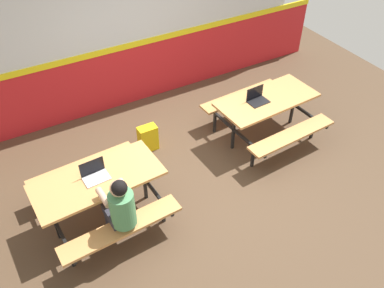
# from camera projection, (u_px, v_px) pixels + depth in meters

# --- Properties ---
(ground_plane) EXTENTS (10.00, 10.00, 0.02)m
(ground_plane) POSITION_uv_depth(u_px,v_px,m) (192.00, 171.00, 6.29)
(ground_plane) COLOR #4C3826
(accent_backdrop) EXTENTS (8.00, 0.14, 2.60)m
(accent_backdrop) POSITION_uv_depth(u_px,v_px,m) (128.00, 39.00, 6.94)
(accent_backdrop) COLOR red
(accent_backdrop) RESTS_ON ground
(picnic_table_left) EXTENTS (1.68, 1.63, 0.74)m
(picnic_table_left) POSITION_uv_depth(u_px,v_px,m) (99.00, 188.00, 5.23)
(picnic_table_left) COLOR tan
(picnic_table_left) RESTS_ON ground
(picnic_table_right) EXTENTS (1.68, 1.63, 0.74)m
(picnic_table_right) POSITION_uv_depth(u_px,v_px,m) (266.00, 107.00, 6.58)
(picnic_table_right) COLOR tan
(picnic_table_right) RESTS_ON ground
(student_nearer) EXTENTS (0.38, 0.53, 1.21)m
(student_nearer) POSITION_uv_depth(u_px,v_px,m) (120.00, 207.00, 4.81)
(student_nearer) COLOR #2D2D38
(student_nearer) RESTS_ON ground
(laptop_silver) EXTENTS (0.33, 0.24, 0.22)m
(laptop_silver) POSITION_uv_depth(u_px,v_px,m) (95.00, 174.00, 5.12)
(laptop_silver) COLOR silver
(laptop_silver) RESTS_ON picnic_table_left
(laptop_dark) EXTENTS (0.33, 0.24, 0.22)m
(laptop_dark) POSITION_uv_depth(u_px,v_px,m) (257.00, 99.00, 6.39)
(laptop_dark) COLOR black
(laptop_dark) RESTS_ON picnic_table_right
(backpack_dark) EXTENTS (0.30, 0.22, 0.44)m
(backpack_dark) POSITION_uv_depth(u_px,v_px,m) (148.00, 138.00, 6.54)
(backpack_dark) COLOR yellow
(backpack_dark) RESTS_ON ground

